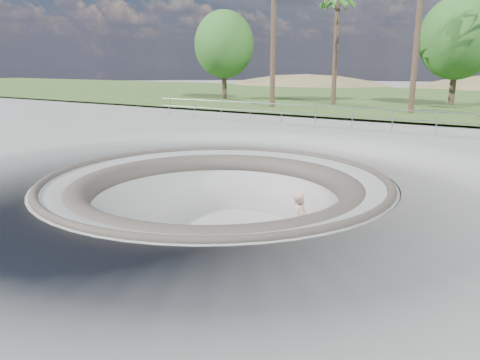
{
  "coord_description": "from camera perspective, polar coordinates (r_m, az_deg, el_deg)",
  "views": [
    {
      "loc": [
        7.75,
        -11.01,
        3.32
      ],
      "look_at": [
        0.47,
        0.59,
        -0.1
      ],
      "focal_mm": 35.0,
      "sensor_mm": 36.0,
      "label": 1
    }
  ],
  "objects": [
    {
      "name": "bushy_tree_mid",
      "position": [
        39.15,
        25.02,
        15.4
      ],
      "size": [
        5.54,
        5.04,
        8.0
      ],
      "color": "brown",
      "rests_on": "ground"
    },
    {
      "name": "skate_bowl",
      "position": [
        14.42,
        -2.85,
        -6.93
      ],
      "size": [
        14.0,
        14.0,
        4.1
      ],
      "color": "gray",
      "rests_on": "ground"
    },
    {
      "name": "bushy_tree_left",
      "position": [
        42.45,
        -1.97,
        16.18
      ],
      "size": [
        5.33,
        4.85,
        7.69
      ],
      "color": "brown",
      "rests_on": "ground"
    },
    {
      "name": "grass_strip",
      "position": [
        45.78,
        22.58,
        9.07
      ],
      "size": [
        180.0,
        36.0,
        0.12
      ],
      "color": "#415F26",
      "rests_on": "ground"
    },
    {
      "name": "skater",
      "position": [
        12.93,
        7.28,
        -5.3
      ],
      "size": [
        0.43,
        0.65,
        1.77
      ],
      "primitive_type": "imported",
      "rotation": [
        0.0,
        0.0,
        1.59
      ],
      "color": "tan",
      "rests_on": "skateboard"
    },
    {
      "name": "ground",
      "position": [
        13.87,
        -2.94,
        0.15
      ],
      "size": [
        180.0,
        180.0,
        0.0
      ],
      "primitive_type": "plane",
      "color": "gray",
      "rests_on": "ground"
    },
    {
      "name": "skateboard",
      "position": [
        13.26,
        7.16,
        -8.98
      ],
      "size": [
        0.81,
        0.47,
        0.08
      ],
      "color": "brown",
      "rests_on": "ground"
    },
    {
      "name": "safety_railing",
      "position": [
        24.43,
        13.53,
        7.45
      ],
      "size": [
        25.0,
        0.06,
        1.03
      ],
      "color": "gray",
      "rests_on": "ground"
    },
    {
      "name": "palm_b",
      "position": [
        36.92,
        11.86,
        20.69
      ],
      "size": [
        2.6,
        2.6,
        8.9
      ],
      "color": "brown",
      "rests_on": "ground"
    }
  ]
}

